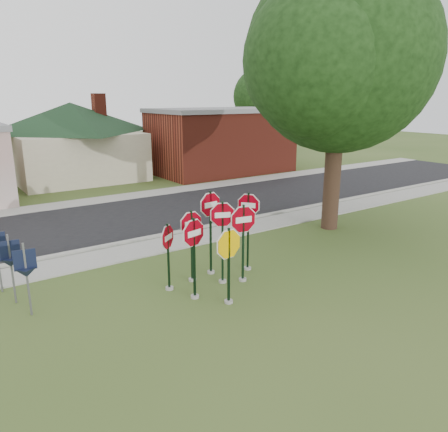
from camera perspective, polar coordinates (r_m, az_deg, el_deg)
ground at (r=12.53m, az=2.09°, el=-11.06°), size 120.00×120.00×0.00m
sidewalk_near at (r=16.89m, az=-9.16°, el=-4.01°), size 60.00×1.60×0.06m
road at (r=20.88m, az=-14.56°, el=-0.59°), size 60.00×7.00×0.04m
sidewalk_far at (r=24.85m, az=-18.05°, el=1.68°), size 60.00×1.60×0.06m
curb at (r=17.75m, az=-10.58°, el=-2.99°), size 60.00×0.20×0.14m
stop_sign_center at (r=13.10m, az=-0.20°, el=-1.95°), size 0.96×0.41×2.69m
stop_sign_yellow at (r=11.88m, az=0.63°, el=-5.21°), size 1.15×0.24×2.30m
stop_sign_left at (r=12.15m, az=-3.94°, el=-4.09°), size 1.05×0.27×2.48m
stop_sign_right at (r=13.26m, az=2.53°, el=-2.06°), size 1.14×0.24×2.57m
stop_sign_back_right at (r=13.78m, az=-1.77°, el=-0.57°), size 1.07×0.24×2.84m
stop_sign_back_left at (r=13.33m, az=-4.26°, el=-2.72°), size 1.02×0.24×2.38m
stop_sign_far_right at (r=14.14m, az=3.19°, el=-0.62°), size 0.62×0.82×2.72m
stop_sign_far_left at (r=12.85m, az=-7.32°, el=-4.32°), size 0.81×0.61×2.14m
building_house at (r=32.24m, az=-19.26°, el=11.07°), size 11.60×11.60×6.20m
building_brick at (r=33.41m, az=-0.39°, el=9.88°), size 10.20×6.20×4.75m
oak_tree at (r=19.00m, az=14.95°, el=19.50°), size 11.25×10.65×10.94m
bg_tree_right at (r=45.27m, az=4.89°, el=15.27°), size 5.60×5.60×8.40m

